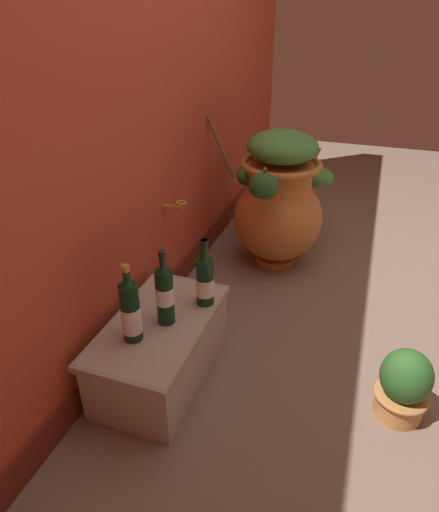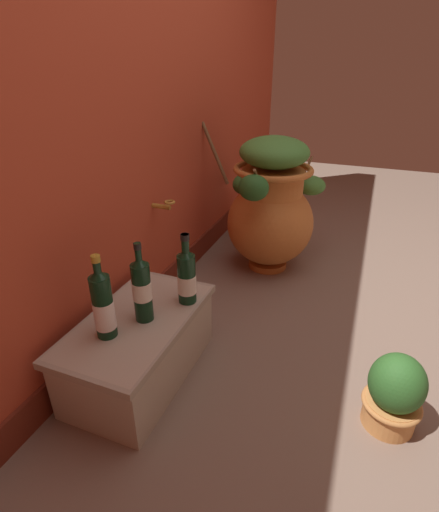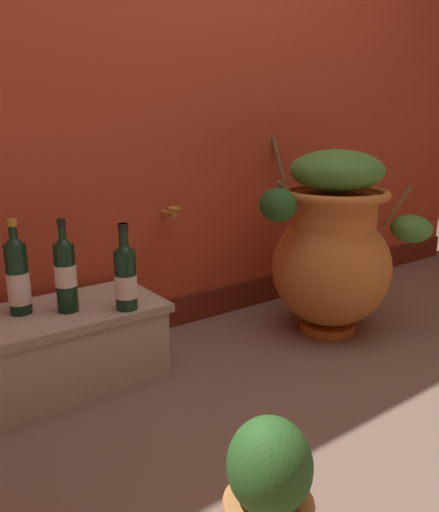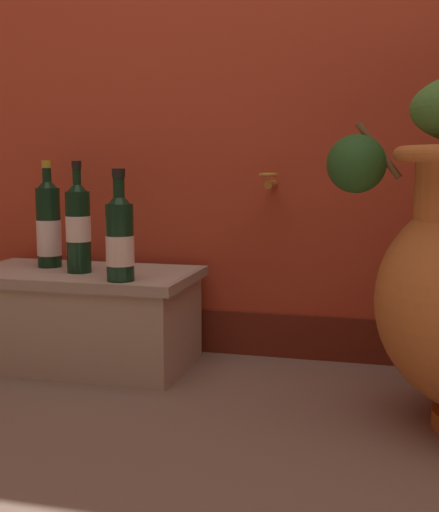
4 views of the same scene
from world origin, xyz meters
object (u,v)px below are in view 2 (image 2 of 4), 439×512
object	(u,v)px
wine_bottle_left	(142,287)
terracotta_urn	(269,206)
wine_bottle_right	(103,305)
wine_bottle_middle	(187,275)
potted_shrub	(394,393)

from	to	relation	value
wine_bottle_left	terracotta_urn	bearing A→B (deg)	-9.53
wine_bottle_right	wine_bottle_middle	bearing A→B (deg)	-29.58
terracotta_urn	wine_bottle_middle	xyz separation A→B (m)	(-0.98, 0.09, 0.01)
terracotta_urn	wine_bottle_middle	size ratio (longest dim) A/B	2.94
wine_bottle_right	potted_shrub	world-z (taller)	wine_bottle_right
terracotta_urn	wine_bottle_left	bearing A→B (deg)	170.47
terracotta_urn	wine_bottle_middle	distance (m)	0.98
terracotta_urn	wine_bottle_right	distance (m)	1.33
wine_bottle_right	potted_shrub	distance (m)	1.10
wine_bottle_middle	potted_shrub	distance (m)	0.90
wine_bottle_left	wine_bottle_right	size ratio (longest dim) A/B	0.99
wine_bottle_right	potted_shrub	size ratio (longest dim) A/B	1.07
wine_bottle_left	wine_bottle_middle	xyz separation A→B (m)	(0.18, -0.10, -0.02)
wine_bottle_left	wine_bottle_right	bearing A→B (deg)	151.37
terracotta_urn	potted_shrub	distance (m)	1.33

